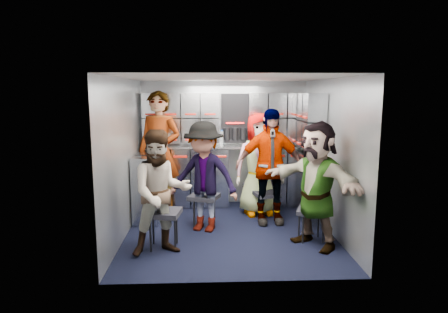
{
  "coord_description": "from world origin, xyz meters",
  "views": [
    {
      "loc": [
        -0.31,
        -5.31,
        1.93
      ],
      "look_at": [
        -0.05,
        0.35,
        1.0
      ],
      "focal_mm": 32.0,
      "sensor_mm": 36.0,
      "label": 1
    }
  ],
  "objects_px": {
    "jump_seat_near_left": "(164,215)",
    "jump_seat_mid_right": "(267,196)",
    "attendant_arc_c": "(259,164)",
    "attendant_arc_b": "(204,177)",
    "jump_seat_mid_left": "(204,198)",
    "attendant_arc_a": "(161,193)",
    "jump_seat_center": "(257,185)",
    "attendant_standing": "(159,153)",
    "attendant_arc_d": "(269,167)",
    "attendant_arc_e": "(316,185)",
    "jump_seat_near_right": "(311,213)"
  },
  "relations": [
    {
      "from": "jump_seat_center",
      "to": "attendant_arc_d",
      "type": "distance_m",
      "value": 0.77
    },
    {
      "from": "jump_seat_center",
      "to": "attendant_arc_a",
      "type": "relative_size",
      "value": 0.33
    },
    {
      "from": "jump_seat_mid_right",
      "to": "jump_seat_center",
      "type": "bearing_deg",
      "value": 101.51
    },
    {
      "from": "attendant_standing",
      "to": "attendant_arc_a",
      "type": "bearing_deg",
      "value": -62.29
    },
    {
      "from": "jump_seat_center",
      "to": "attendant_arc_b",
      "type": "distance_m",
      "value": 1.3
    },
    {
      "from": "jump_seat_mid_right",
      "to": "attendant_standing",
      "type": "xyz_separation_m",
      "value": [
        -1.66,
        0.42,
        0.61
      ]
    },
    {
      "from": "jump_seat_center",
      "to": "jump_seat_mid_left",
      "type": "bearing_deg",
      "value": -139.47
    },
    {
      "from": "attendant_arc_b",
      "to": "jump_seat_mid_left",
      "type": "bearing_deg",
      "value": 112.24
    },
    {
      "from": "attendant_standing",
      "to": "attendant_arc_b",
      "type": "bearing_deg",
      "value": -30.85
    },
    {
      "from": "jump_seat_mid_left",
      "to": "attendant_arc_a",
      "type": "height_order",
      "value": "attendant_arc_a"
    },
    {
      "from": "jump_seat_near_left",
      "to": "attendant_arc_c",
      "type": "distance_m",
      "value": 1.95
    },
    {
      "from": "jump_seat_near_left",
      "to": "attendant_arc_d",
      "type": "height_order",
      "value": "attendant_arc_d"
    },
    {
      "from": "jump_seat_mid_right",
      "to": "jump_seat_near_right",
      "type": "xyz_separation_m",
      "value": [
        0.44,
        -0.91,
        0.01
      ]
    },
    {
      "from": "attendant_standing",
      "to": "attendant_arc_c",
      "type": "distance_m",
      "value": 1.58
    },
    {
      "from": "attendant_arc_a",
      "to": "jump_seat_near_left",
      "type": "bearing_deg",
      "value": 73.07
    },
    {
      "from": "attendant_arc_d",
      "to": "attendant_arc_b",
      "type": "bearing_deg",
      "value": -166.16
    },
    {
      "from": "jump_seat_center",
      "to": "attendant_standing",
      "type": "xyz_separation_m",
      "value": [
        -1.56,
        -0.03,
        0.55
      ]
    },
    {
      "from": "jump_seat_mid_right",
      "to": "attendant_arc_c",
      "type": "xyz_separation_m",
      "value": [
        -0.09,
        0.27,
        0.43
      ]
    },
    {
      "from": "jump_seat_near_left",
      "to": "jump_seat_mid_right",
      "type": "bearing_deg",
      "value": 36.65
    },
    {
      "from": "attendant_arc_a",
      "to": "attendant_arc_c",
      "type": "height_order",
      "value": "attendant_arc_c"
    },
    {
      "from": "jump_seat_mid_left",
      "to": "attendant_arc_c",
      "type": "height_order",
      "value": "attendant_arc_c"
    },
    {
      "from": "jump_seat_mid_left",
      "to": "attendant_arc_a",
      "type": "xyz_separation_m",
      "value": [
        -0.5,
        -0.97,
        0.34
      ]
    },
    {
      "from": "attendant_standing",
      "to": "attendant_arc_b",
      "type": "distance_m",
      "value": 1.15
    },
    {
      "from": "jump_seat_mid_right",
      "to": "attendant_arc_e",
      "type": "relative_size",
      "value": 0.27
    },
    {
      "from": "jump_seat_mid_right",
      "to": "attendant_arc_d",
      "type": "distance_m",
      "value": 0.51
    },
    {
      "from": "jump_seat_mid_left",
      "to": "attendant_arc_e",
      "type": "bearing_deg",
      "value": -30.18
    },
    {
      "from": "jump_seat_near_left",
      "to": "attendant_arc_c",
      "type": "xyz_separation_m",
      "value": [
        1.35,
        1.35,
        0.37
      ]
    },
    {
      "from": "attendant_arc_b",
      "to": "attendant_arc_e",
      "type": "distance_m",
      "value": 1.53
    },
    {
      "from": "attendant_standing",
      "to": "attendant_arc_e",
      "type": "relative_size",
      "value": 1.23
    },
    {
      "from": "jump_seat_mid_right",
      "to": "attendant_arc_c",
      "type": "distance_m",
      "value": 0.52
    },
    {
      "from": "attendant_arc_d",
      "to": "attendant_arc_a",
      "type": "bearing_deg",
      "value": -146.08
    },
    {
      "from": "attendant_standing",
      "to": "attendant_arc_b",
      "type": "height_order",
      "value": "attendant_standing"
    },
    {
      "from": "jump_seat_near_right",
      "to": "jump_seat_near_left",
      "type": "bearing_deg",
      "value": -175.09
    },
    {
      "from": "attendant_arc_c",
      "to": "attendant_arc_b",
      "type": "bearing_deg",
      "value": -149.24
    },
    {
      "from": "jump_seat_near_left",
      "to": "attendant_arc_a",
      "type": "relative_size",
      "value": 0.32
    },
    {
      "from": "jump_seat_near_left",
      "to": "attendant_arc_e",
      "type": "xyz_separation_m",
      "value": [
        1.89,
        -0.02,
        0.37
      ]
    },
    {
      "from": "jump_seat_mid_right",
      "to": "attendant_standing",
      "type": "height_order",
      "value": "attendant_standing"
    },
    {
      "from": "jump_seat_mid_left",
      "to": "jump_seat_near_left",
      "type": "bearing_deg",
      "value": -122.03
    },
    {
      "from": "jump_seat_mid_right",
      "to": "attendant_arc_b",
      "type": "bearing_deg",
      "value": -154.03
    },
    {
      "from": "jump_seat_mid_left",
      "to": "jump_seat_near_right",
      "type": "xyz_separation_m",
      "value": [
        1.39,
        -0.63,
        -0.04
      ]
    },
    {
      "from": "jump_seat_near_right",
      "to": "jump_seat_center",
      "type": "bearing_deg",
      "value": 111.46
    },
    {
      "from": "attendant_arc_b",
      "to": "attendant_arc_c",
      "type": "bearing_deg",
      "value": 62.77
    },
    {
      "from": "attendant_arc_c",
      "to": "jump_seat_center",
      "type": "bearing_deg",
      "value": 80.24
    },
    {
      "from": "jump_seat_near_right",
      "to": "attendant_arc_e",
      "type": "bearing_deg",
      "value": -90.0
    },
    {
      "from": "attendant_arc_e",
      "to": "jump_seat_near_right",
      "type": "bearing_deg",
      "value": 144.81
    },
    {
      "from": "attendant_arc_d",
      "to": "attendant_arc_e",
      "type": "distance_m",
      "value": 1.02
    },
    {
      "from": "jump_seat_mid_left",
      "to": "attendant_arc_e",
      "type": "distance_m",
      "value": 1.66
    },
    {
      "from": "jump_seat_center",
      "to": "jump_seat_near_right",
      "type": "xyz_separation_m",
      "value": [
        0.54,
        -1.36,
        -0.05
      ]
    },
    {
      "from": "jump_seat_near_left",
      "to": "attendant_arc_d",
      "type": "relative_size",
      "value": 0.28
    },
    {
      "from": "attendant_arc_a",
      "to": "attendant_arc_c",
      "type": "relative_size",
      "value": 0.94
    }
  ]
}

